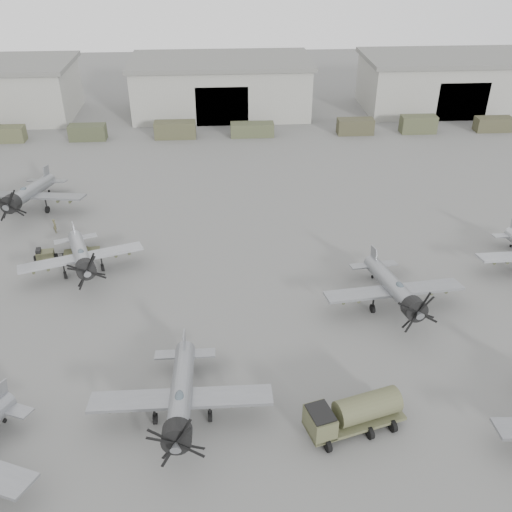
{
  "coord_description": "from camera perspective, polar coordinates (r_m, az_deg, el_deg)",
  "views": [
    {
      "loc": [
        -0.3,
        -32.03,
        29.26
      ],
      "look_at": [
        2.48,
        11.53,
        2.5
      ],
      "focal_mm": 40.0,
      "sensor_mm": 36.0,
      "label": 1
    }
  ],
  "objects": [
    {
      "name": "hangar_right",
      "position": [
        104.5,
        18.74,
        16.16
      ],
      "size": [
        29.0,
        14.8,
        8.7
      ],
      "color": "gray",
      "rests_on": "ground"
    },
    {
      "name": "support_truck_6",
      "position": [
        91.65,
        15.92,
        12.56
      ],
      "size": [
        5.32,
        2.2,
        2.57
      ],
      "primitive_type": "cube",
      "color": "#3F432C",
      "rests_on": "ground"
    },
    {
      "name": "support_truck_5",
      "position": [
        89.03,
        9.9,
        12.65
      ],
      "size": [
        5.39,
        2.2,
        2.3
      ],
      "primitive_type": "cube",
      "color": "#3B3926",
      "rests_on": "ground"
    },
    {
      "name": "support_truck_1",
      "position": [
        92.33,
        -23.99,
        11.08
      ],
      "size": [
        6.26,
        2.2,
        2.23
      ],
      "primitive_type": "cube",
      "color": "#45482F",
      "rests_on": "ground"
    },
    {
      "name": "aircraft_far_0",
      "position": [
        68.03,
        -21.93,
        5.77
      ],
      "size": [
        12.57,
        11.32,
        4.99
      ],
      "rotation": [
        0.0,
        0.0,
        -0.14
      ],
      "color": "gray",
      "rests_on": "ground"
    },
    {
      "name": "support_truck_2",
      "position": [
        88.89,
        -16.48,
        11.78
      ],
      "size": [
        5.31,
        2.2,
        2.23
      ],
      "primitive_type": "cube",
      "color": "#393E28",
      "rests_on": "ground"
    },
    {
      "name": "support_truck_7",
      "position": [
        96.15,
        22.63,
        12.08
      ],
      "size": [
        5.48,
        2.2,
        2.12
      ],
      "primitive_type": "cube",
      "color": "#3C3B27",
      "rests_on": "ground"
    },
    {
      "name": "aircraft_near_1",
      "position": [
        38.21,
        -7.54,
        -13.96
      ],
      "size": [
        11.95,
        10.75,
        4.81
      ],
      "rotation": [
        0.0,
        0.0,
        -0.0
      ],
      "color": "gray",
      "rests_on": "ground"
    },
    {
      "name": "support_truck_4",
      "position": [
        86.88,
        -0.39,
        12.53
      ],
      "size": [
        6.42,
        2.2,
        2.0
      ],
      "primitive_type": "cube",
      "color": "#41452D",
      "rests_on": "ground"
    },
    {
      "name": "hangar_center",
      "position": [
        97.23,
        -3.5,
        16.63
      ],
      "size": [
        29.0,
        14.8,
        8.7
      ],
      "color": "gray",
      "rests_on": "ground"
    },
    {
      "name": "tug_trailer",
      "position": [
        58.75,
        -19.08,
        0.24
      ],
      "size": [
        6.08,
        2.02,
        1.2
      ],
      "rotation": [
        0.0,
        0.0,
        0.15
      ],
      "color": "#4A4B31",
      "rests_on": "ground"
    },
    {
      "name": "ground_crew",
      "position": [
        63.34,
        -19.47,
        2.87
      ],
      "size": [
        0.58,
        0.68,
        1.57
      ],
      "primitive_type": "imported",
      "rotation": [
        0.0,
        0.0,
        1.99
      ],
      "color": "#4C4A31",
      "rests_on": "ground"
    },
    {
      "name": "support_truck_3",
      "position": [
        86.94,
        -8.09,
        12.4
      ],
      "size": [
        6.06,
        2.2,
        2.47
      ],
      "primitive_type": "cube",
      "color": "#40412A",
      "rests_on": "ground"
    },
    {
      "name": "aircraft_mid_2",
      "position": [
        48.79,
        13.81,
        -3.28
      ],
      "size": [
        11.93,
        10.73,
        4.74
      ],
      "rotation": [
        0.0,
        0.0,
        0.11
      ],
      "color": "gray",
      "rests_on": "ground"
    },
    {
      "name": "aircraft_mid_1",
      "position": [
        54.45,
        -17.06,
        -0.01
      ],
      "size": [
        11.22,
        10.11,
        4.51
      ],
      "rotation": [
        0.0,
        0.0,
        0.33
      ],
      "color": "#989BA0",
      "rests_on": "ground"
    },
    {
      "name": "ground",
      "position": [
        43.38,
        -2.34,
        -10.94
      ],
      "size": [
        220.0,
        220.0,
        0.0
      ],
      "primitive_type": "plane",
      "color": "#595957",
      "rests_on": "ground"
    },
    {
      "name": "fuel_tanker",
      "position": [
        38.62,
        9.77,
        -15.15
      ],
      "size": [
        6.9,
        4.27,
        2.53
      ],
      "rotation": [
        0.0,
        0.0,
        0.28
      ],
      "color": "#4A4C31",
      "rests_on": "ground"
    }
  ]
}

